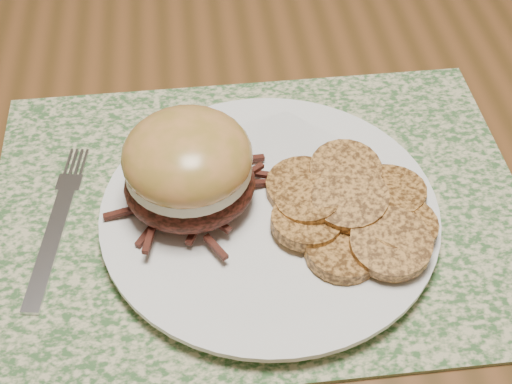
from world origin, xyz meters
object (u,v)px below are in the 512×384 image
(pork_sandwich, at_px, (188,168))
(fork, at_px, (58,222))
(dining_table, at_px, (439,239))
(dinner_plate, at_px, (269,214))

(pork_sandwich, height_order, fork, pork_sandwich)
(dining_table, bearing_deg, fork, -177.97)
(pork_sandwich, distance_m, fork, 0.12)
(pork_sandwich, xyz_separation_m, fork, (-0.11, 0.00, -0.05))
(dinner_plate, relative_size, pork_sandwich, 2.32)
(dining_table, height_order, dinner_plate, dinner_plate)
(dinner_plate, distance_m, fork, 0.18)
(dining_table, xyz_separation_m, fork, (-0.34, -0.01, 0.09))
(dinner_plate, height_order, fork, dinner_plate)
(dining_table, xyz_separation_m, dinner_plate, (-0.17, -0.03, 0.09))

